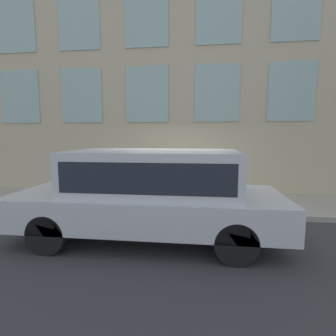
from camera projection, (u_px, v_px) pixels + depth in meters
The scene contains 6 objects.
ground_plane at pixel (174, 217), 6.55m from camera, with size 80.00×80.00×0.00m, color #38383A.
sidewalk at pixel (178, 202), 7.77m from camera, with size 2.50×60.00×0.13m.
building_facade at pixel (182, 19), 8.46m from camera, with size 0.33×40.00×11.57m.
fire_hydrant at pixel (180, 192), 7.13m from camera, with size 0.36×0.46×0.73m.
person at pixel (157, 179), 7.57m from camera, with size 0.26×0.17×1.09m.
parked_truck_silver_near at pixel (151, 189), 5.07m from camera, with size 2.02×5.08×1.74m.
Camera 1 is at (-6.32, -0.63, 2.00)m, focal length 28.00 mm.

